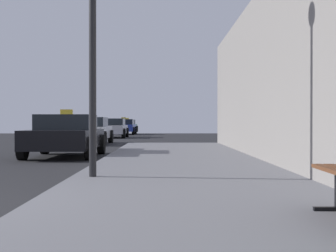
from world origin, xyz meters
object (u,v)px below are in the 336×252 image
object	(u,v)px
car_silver	(112,128)
car_black	(66,135)
car_white	(88,130)
car_blue	(123,127)
car_green	(127,126)

from	to	relation	value
car_silver	car_black	bearing A→B (deg)	91.50
car_white	car_silver	bearing A→B (deg)	-90.91
car_black	car_blue	xyz separation A→B (m)	(-0.44, 26.78, 0.00)
car_white	car_blue	world-z (taller)	car_blue
car_white	car_blue	bearing A→B (deg)	-90.62
car_white	car_green	distance (m)	26.47
car_blue	car_black	bearing A→B (deg)	90.94
car_black	car_green	xyz separation A→B (m)	(-0.76, 35.10, 0.00)
car_black	car_white	size ratio (longest dim) A/B	0.90
car_silver	car_blue	bearing A→B (deg)	-90.28
car_black	car_white	bearing A→B (deg)	-85.80
car_white	car_blue	xyz separation A→B (m)	(0.20, 18.16, 0.00)
car_white	car_silver	world-z (taller)	same
car_green	car_blue	bearing A→B (deg)	92.20
car_black	car_blue	size ratio (longest dim) A/B	0.91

